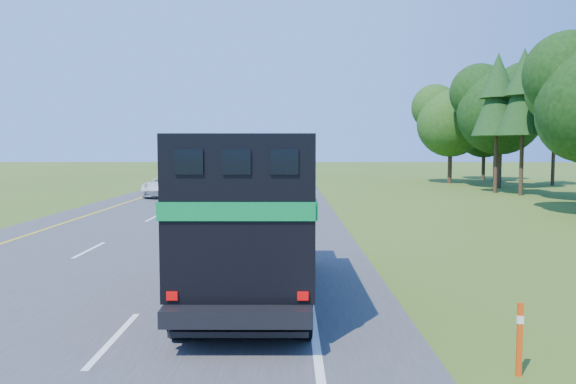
% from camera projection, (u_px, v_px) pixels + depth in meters
% --- Properties ---
extents(road, '(15.00, 260.00, 0.04)m').
position_uv_depth(road, '(232.00, 189.00, 49.12)').
color(road, '#38383A').
rests_on(road, ground).
extents(lane_markings, '(11.15, 260.00, 0.01)m').
position_uv_depth(lane_markings, '(232.00, 188.00, 49.12)').
color(lane_markings, yellow).
rests_on(lane_markings, road).
extents(horse_truck, '(2.70, 8.40, 3.71)m').
position_uv_depth(horse_truck, '(252.00, 212.00, 13.01)').
color(horse_truck, black).
rests_on(horse_truck, road).
extents(white_suv, '(3.12, 6.08, 1.64)m').
position_uv_depth(white_suv, '(169.00, 185.00, 40.81)').
color(white_suv, silver).
rests_on(white_suv, road).
extents(far_car, '(2.27, 4.85, 1.61)m').
position_uv_depth(far_car, '(249.00, 162.00, 111.11)').
color(far_car, silver).
rests_on(far_car, road).
extents(delineator, '(0.09, 0.05, 1.15)m').
position_uv_depth(delineator, '(520.00, 337.00, 8.59)').
color(delineator, '#DF3E0B').
rests_on(delineator, ground).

